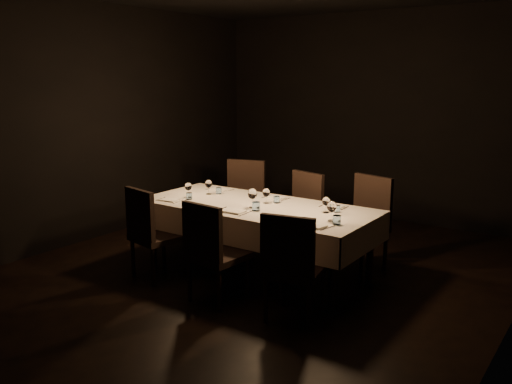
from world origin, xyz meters
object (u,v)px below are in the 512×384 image
Objects in this scene: chair_near_center at (212,248)px; chair_far_right at (365,219)px; dining_table at (256,212)px; chair_near_left at (151,230)px; chair_near_right at (292,263)px; chair_far_left at (243,198)px; chair_far_center at (300,211)px.

chair_near_center is 0.95× the size of chair_far_right.
dining_table is at bearing -121.74° from chair_far_right.
chair_near_left is at bearing -2.35° from chair_near_center.
dining_table is 2.58× the size of chair_near_left.
chair_far_left is (-1.73, 1.65, 0.03)m from chair_near_right.
chair_near_right reaches higher than chair_near_center.
chair_far_left is at bearing -57.30° from chair_near_center.
chair_far_right is at bearing 17.79° from chair_far_center.
dining_table is 2.42× the size of chair_far_left.
chair_far_center is (-0.03, 1.66, 0.01)m from chair_near_center.
chair_near_right is 1.62m from chair_far_right.
chair_near_right is (0.92, -0.79, -0.15)m from dining_table.
chair_near_center is at bearing -83.22° from dining_table.
chair_far_center reaches higher than chair_near_right.
chair_near_right is at bearing -59.36° from chair_far_left.
chair_near_left is at bearing -137.04° from dining_table.
chair_near_center is 1.00× the size of chair_near_right.
dining_table is 0.88m from chair_near_center.
chair_near_left reaches higher than dining_table.
chair_far_right reaches higher than chair_far_center.
chair_near_center is (0.91, -0.11, -0.00)m from chair_near_left.
chair_near_center is at bearing -99.87° from chair_far_right.
chair_far_left reaches higher than chair_near_center.
chair_far_right reaches higher than chair_near_right.
chair_near_left and chair_near_right have the same top height.
chair_far_right reaches higher than chair_near_center.
chair_far_left is at bearing -169.22° from chair_far_center.
chair_near_left is (-0.81, -0.75, -0.15)m from dining_table.
chair_far_center is at bearing -19.88° from chair_far_left.
chair_near_left is at bearing -122.18° from chair_far_right.
dining_table is 1.21m from chair_far_right.
dining_table is 2.55× the size of chair_far_center.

